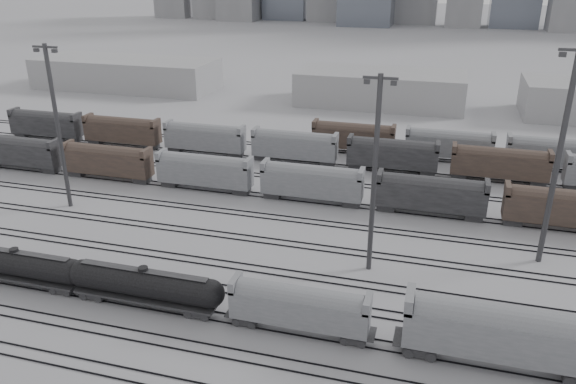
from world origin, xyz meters
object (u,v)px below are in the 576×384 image
(hopper_car_a, at_px, (299,305))
(light_mast_c, at_px, (375,172))
(hopper_car_b, at_px, (502,331))
(tank_car_b, at_px, (145,284))
(tank_car_a, at_px, (17,264))

(hopper_car_a, distance_m, light_mast_c, 17.09)
(hopper_car_a, height_order, hopper_car_b, hopper_car_b)
(light_mast_c, bearing_deg, hopper_car_a, -108.92)
(tank_car_b, bearing_deg, hopper_car_b, 0.00)
(tank_car_b, distance_m, hopper_car_b, 34.43)
(hopper_car_a, relative_size, light_mast_c, 0.60)
(tank_car_a, bearing_deg, hopper_car_a, 0.00)
(hopper_car_b, bearing_deg, tank_car_b, 180.00)
(hopper_car_a, bearing_deg, tank_car_a, 180.00)
(hopper_car_a, height_order, light_mast_c, light_mast_c)
(tank_car_a, bearing_deg, light_mast_c, 20.54)
(tank_car_a, bearing_deg, tank_car_b, 0.00)
(light_mast_c, bearing_deg, hopper_car_b, -45.85)
(tank_car_b, height_order, hopper_car_a, hopper_car_a)
(tank_car_b, height_order, hopper_car_b, hopper_car_b)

